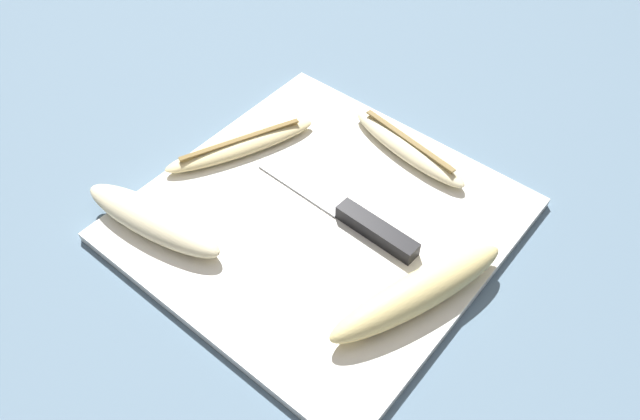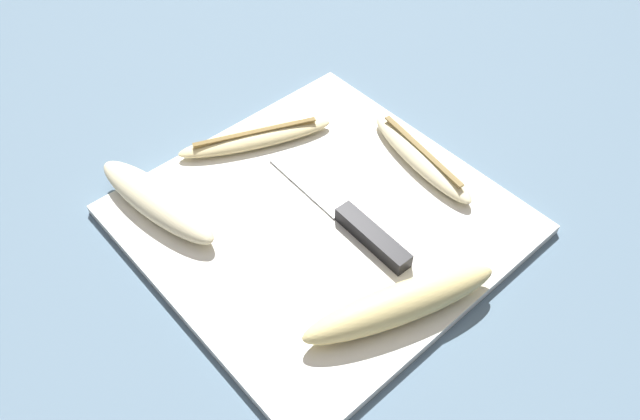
# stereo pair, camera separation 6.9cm
# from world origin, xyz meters

# --- Properties ---
(ground_plane) EXTENTS (4.00, 4.00, 0.00)m
(ground_plane) POSITION_xyz_m (0.00, 0.00, 0.00)
(ground_plane) COLOR slate
(cutting_board) EXTENTS (0.37, 0.37, 0.01)m
(cutting_board) POSITION_xyz_m (0.00, 0.00, 0.01)
(cutting_board) COLOR white
(cutting_board) RESTS_ON ground_plane
(knife) EXTENTS (0.03, 0.22, 0.02)m
(knife) POSITION_xyz_m (0.02, -0.05, 0.02)
(knife) COLOR black
(knife) RESTS_ON cutting_board
(banana_ripe_center) EXTENTS (0.19, 0.11, 0.02)m
(banana_ripe_center) POSITION_xyz_m (0.02, 0.14, 0.02)
(banana_ripe_center) COLOR beige
(banana_ripe_center) RESTS_ON cutting_board
(banana_bright_far) EXTENTS (0.07, 0.18, 0.03)m
(banana_bright_far) POSITION_xyz_m (-0.13, 0.13, 0.03)
(banana_bright_far) COLOR beige
(banana_bright_far) RESTS_ON cutting_board
(banana_pale_long) EXTENTS (0.07, 0.18, 0.02)m
(banana_pale_long) POSITION_xyz_m (0.15, -0.02, 0.02)
(banana_pale_long) COLOR beige
(banana_pale_long) RESTS_ON cutting_board
(banana_golden_short) EXTENTS (0.21, 0.10, 0.04)m
(banana_golden_short) POSITION_xyz_m (-0.03, -0.15, 0.03)
(banana_golden_short) COLOR #EDD689
(banana_golden_short) RESTS_ON cutting_board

